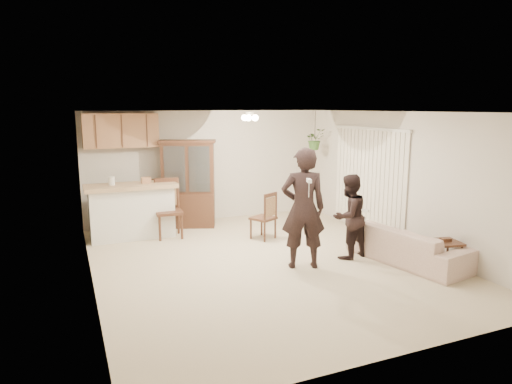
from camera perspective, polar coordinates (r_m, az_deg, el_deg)
name	(u,v)px	position (r m, az deg, el deg)	size (l,w,h in m)	color
floor	(266,262)	(7.80, 1.20, -8.73)	(6.50, 6.50, 0.00)	#BCAF8E
ceiling	(266,112)	(7.36, 1.27, 9.98)	(5.50, 6.50, 0.02)	white
wall_back	(208,166)	(10.49, -6.05, 3.26)	(5.50, 0.02, 2.50)	beige
wall_front	(399,243)	(4.78, 17.47, -6.06)	(5.50, 0.02, 2.50)	beige
wall_left	(88,203)	(6.85, -20.27, -1.26)	(0.02, 6.50, 2.50)	beige
wall_right	(400,179)	(8.95, 17.53, 1.55)	(0.02, 6.50, 2.50)	beige
breakfast_bar	(132,213)	(9.37, -15.22, -2.60)	(1.60, 0.55, 1.00)	silver
bar_top	(131,186)	(9.26, -15.39, 0.71)	(1.75, 0.70, 0.08)	tan
upper_cabinets	(121,131)	(9.86, -16.55, 7.37)	(1.50, 0.34, 0.70)	brown
vertical_blinds	(368,180)	(9.64, 13.85, 1.46)	(0.06, 2.30, 2.10)	silver
ceiling_fixture	(249,117)	(8.54, -0.83, 9.39)	(0.36, 0.36, 0.20)	#FFF0BF
hanging_plant	(315,139)	(10.57, 7.36, 6.55)	(0.43, 0.37, 0.48)	#285321
plant_cord	(315,125)	(10.56, 7.40, 8.31)	(0.01, 0.01, 0.65)	black
sofa	(408,241)	(8.08, 18.43, -5.86)	(1.87, 0.73, 0.73)	#F1DEC7
adult	(303,213)	(7.35, 5.91, -2.66)	(0.66, 0.43, 1.80)	black
child	(349,220)	(7.99, 11.50, -3.41)	(0.66, 0.51, 1.35)	black
china_hutch	(188,184)	(9.95, -8.45, 0.95)	(1.28, 0.85, 1.89)	#381E14
side_table	(444,255)	(7.92, 22.47, -7.32)	(0.52, 0.52, 0.54)	#381E14
chair_bar	(169,221)	(9.30, -10.79, -3.60)	(0.56, 0.56, 1.17)	#381E14
chair_hutch_left	(152,216)	(9.98, -12.89, -2.89)	(0.65, 0.65, 1.06)	#381E14
chair_hutch_right	(263,226)	(9.05, 0.89, -4.22)	(0.56, 0.56, 0.94)	#381E14
controller_adult	(309,181)	(6.79, 6.66, 1.41)	(0.05, 0.17, 0.05)	white
controller_child	(365,211)	(7.73, 13.51, -2.28)	(0.04, 0.13, 0.04)	white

